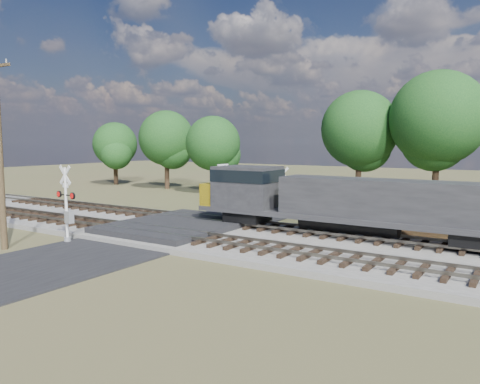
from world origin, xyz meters
The scene contains 10 objects.
ground centered at (0.00, 0.00, 0.00)m, with size 160.00×160.00×0.00m, color #48502B.
ballast_bed centered at (10.00, 0.50, 0.15)m, with size 140.00×10.00×0.30m, color gray.
road centered at (0.00, 0.00, 0.04)m, with size 7.00×60.00×0.08m, color black.
crossing_panel centered at (0.00, 0.50, 0.32)m, with size 7.00×9.00×0.62m, color #262628.
track_near centered at (3.12, -2.00, 0.41)m, with size 140.00×2.60×0.33m.
track_far centered at (3.12, 3.00, 0.41)m, with size 140.00×2.60×0.33m.
crossing_signal_near centered at (-3.14, -5.40, 1.81)m, with size 1.75×0.41×4.35m.
crossing_signal_far centered at (3.13, 8.24, 1.59)m, with size 1.54×0.36×3.82m.
equipment_shed centered at (13.68, 8.25, 1.51)m, with size 5.43×5.43×2.99m.
treeline centered at (13.02, 21.15, 6.76)m, with size 76.08×11.18×11.78m.
Camera 1 is at (18.74, -21.92, 5.64)m, focal length 35.00 mm.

